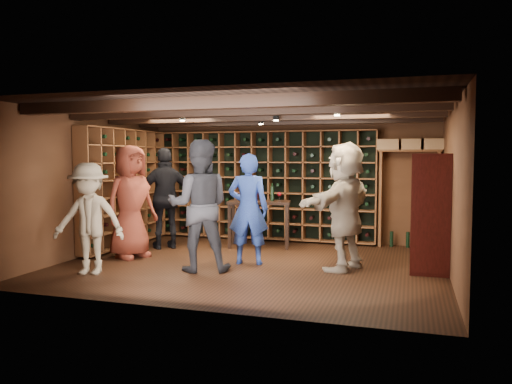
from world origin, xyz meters
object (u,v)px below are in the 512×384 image
(man_grey_suit, at_px, (199,206))
(guest_woman_black, at_px, (166,198))
(guest_red_floral, at_px, (131,202))
(guest_khaki, at_px, (89,219))
(guest_beige, at_px, (345,206))
(display_cabinet, at_px, (430,216))
(tasting_table, at_px, (259,206))
(man_blue_shirt, at_px, (248,209))

(man_grey_suit, xyz_separation_m, guest_woman_black, (-1.36, 1.53, -0.04))
(guest_red_floral, bearing_deg, man_grey_suit, -88.54)
(guest_khaki, bearing_deg, man_grey_suit, 12.21)
(guest_woman_black, relative_size, guest_beige, 0.97)
(display_cabinet, height_order, tasting_table, display_cabinet)
(man_grey_suit, height_order, guest_beige, man_grey_suit)
(man_blue_shirt, relative_size, guest_woman_black, 0.94)
(display_cabinet, relative_size, guest_khaki, 1.06)
(display_cabinet, xyz_separation_m, guest_red_floral, (-4.86, -0.28, 0.11))
(display_cabinet, relative_size, guest_beige, 0.89)
(guest_red_floral, relative_size, tasting_table, 1.52)
(tasting_table, bearing_deg, man_grey_suit, -108.81)
(man_blue_shirt, distance_m, guest_red_floral, 2.09)
(man_blue_shirt, bearing_deg, man_grey_suit, 40.69)
(guest_red_floral, bearing_deg, guest_woman_black, 11.72)
(man_grey_suit, distance_m, guest_khaki, 1.63)
(man_grey_suit, bearing_deg, guest_beige, 179.88)
(man_grey_suit, distance_m, tasting_table, 2.22)
(display_cabinet, xyz_separation_m, guest_khaki, (-4.80, -1.53, -0.03))
(guest_beige, bearing_deg, display_cabinet, 115.68)
(guest_khaki, bearing_deg, man_blue_shirt, 21.47)
(display_cabinet, distance_m, guest_red_floral, 4.87)
(man_grey_suit, xyz_separation_m, guest_khaki, (-1.47, -0.67, -0.17))
(guest_khaki, xyz_separation_m, guest_beige, (3.56, 1.42, 0.16))
(guest_beige, bearing_deg, man_blue_shirt, -66.88)
(guest_beige, distance_m, tasting_table, 2.32)
(guest_woman_black, bearing_deg, guest_red_floral, 40.39)
(display_cabinet, bearing_deg, guest_beige, -175.01)
(tasting_table, bearing_deg, guest_woman_black, -169.55)
(guest_woman_black, relative_size, tasting_table, 1.50)
(guest_beige, bearing_deg, tasting_table, -107.68)
(man_grey_suit, relative_size, guest_khaki, 1.21)
(guest_red_floral, distance_m, guest_woman_black, 0.97)
(guest_woman_black, distance_m, tasting_table, 1.77)
(man_grey_suit, xyz_separation_m, guest_red_floral, (-1.53, 0.57, -0.03))
(guest_khaki, height_order, tasting_table, guest_khaki)
(display_cabinet, bearing_deg, guest_woman_black, 171.90)
(guest_beige, xyz_separation_m, tasting_table, (-1.81, 1.44, -0.20))
(man_blue_shirt, xyz_separation_m, guest_red_floral, (-2.09, -0.11, 0.07))
(display_cabinet, height_order, guest_khaki, display_cabinet)
(guest_red_floral, xyz_separation_m, guest_khaki, (0.06, -1.25, -0.14))
(guest_red_floral, xyz_separation_m, guest_woman_black, (0.17, 0.95, -0.01))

